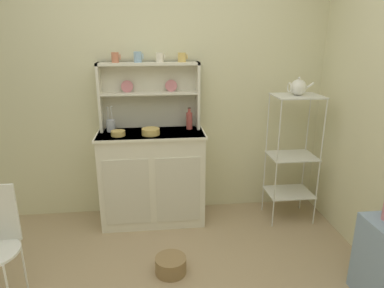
# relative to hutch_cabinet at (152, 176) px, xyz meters

# --- Properties ---
(wall_back) EXTENTS (3.84, 0.05, 2.50)m
(wall_back) POSITION_rel_hutch_cabinet_xyz_m (0.09, 0.26, 0.79)
(wall_back) COLOR beige
(wall_back) RESTS_ON ground
(hutch_cabinet) EXTENTS (0.98, 0.45, 0.89)m
(hutch_cabinet) POSITION_rel_hutch_cabinet_xyz_m (0.00, 0.00, 0.00)
(hutch_cabinet) COLOR silver
(hutch_cabinet) RESTS_ON ground
(hutch_shelf_unit) EXTENTS (0.92, 0.18, 0.62)m
(hutch_shelf_unit) POSITION_rel_hutch_cabinet_xyz_m (0.00, 0.16, 0.80)
(hutch_shelf_unit) COLOR silver
(hutch_shelf_unit) RESTS_ON hutch_cabinet
(bakers_rack) EXTENTS (0.43, 0.34, 1.22)m
(bakers_rack) POSITION_rel_hutch_cabinet_xyz_m (1.32, -0.10, 0.27)
(bakers_rack) COLOR silver
(bakers_rack) RESTS_ON ground
(floor_basket) EXTENTS (0.24, 0.24, 0.13)m
(floor_basket) POSITION_rel_hutch_cabinet_xyz_m (0.12, -0.82, -0.39)
(floor_basket) COLOR #93754C
(floor_basket) RESTS_ON ground
(cup_terracotta_0) EXTENTS (0.08, 0.06, 0.09)m
(cup_terracotta_0) POSITION_rel_hutch_cabinet_xyz_m (-0.29, 0.12, 1.09)
(cup_terracotta_0) COLOR #C67556
(cup_terracotta_0) RESTS_ON hutch_shelf_unit
(cup_sky_1) EXTENTS (0.09, 0.07, 0.09)m
(cup_sky_1) POSITION_rel_hutch_cabinet_xyz_m (-0.09, 0.12, 1.10)
(cup_sky_1) COLOR #8EB2D1
(cup_sky_1) RESTS_ON hutch_shelf_unit
(cup_cream_2) EXTENTS (0.08, 0.07, 0.08)m
(cup_cream_2) POSITION_rel_hutch_cabinet_xyz_m (0.10, 0.12, 1.09)
(cup_cream_2) COLOR silver
(cup_cream_2) RESTS_ON hutch_shelf_unit
(cup_gold_3) EXTENTS (0.09, 0.07, 0.08)m
(cup_gold_3) POSITION_rel_hutch_cabinet_xyz_m (0.30, 0.12, 1.09)
(cup_gold_3) COLOR #DBB760
(cup_gold_3) RESTS_ON hutch_shelf_unit
(bowl_mixing_large) EXTENTS (0.13, 0.13, 0.05)m
(bowl_mixing_large) POSITION_rel_hutch_cabinet_xyz_m (-0.29, -0.07, 0.46)
(bowl_mixing_large) COLOR #DBB760
(bowl_mixing_large) RESTS_ON hutch_cabinet
(bowl_floral_medium) EXTENTS (0.16, 0.16, 0.06)m
(bowl_floral_medium) POSITION_rel_hutch_cabinet_xyz_m (0.00, -0.07, 0.46)
(bowl_floral_medium) COLOR #DBB760
(bowl_floral_medium) RESTS_ON hutch_cabinet
(jam_bottle) EXTENTS (0.06, 0.06, 0.21)m
(jam_bottle) POSITION_rel_hutch_cabinet_xyz_m (0.36, 0.09, 0.52)
(jam_bottle) COLOR #B74C47
(jam_bottle) RESTS_ON hutch_cabinet
(utensil_jar) EXTENTS (0.08, 0.08, 0.24)m
(utensil_jar) POSITION_rel_hutch_cabinet_xyz_m (-0.36, 0.08, 0.49)
(utensil_jar) COLOR #B2B7C6
(utensil_jar) RESTS_ON hutch_cabinet
(porcelain_teapot) EXTENTS (0.23, 0.14, 0.16)m
(porcelain_teapot) POSITION_rel_hutch_cabinet_xyz_m (1.32, -0.10, 0.84)
(porcelain_teapot) COLOR white
(porcelain_teapot) RESTS_ON bakers_rack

